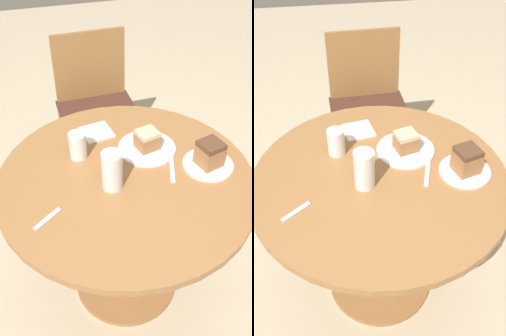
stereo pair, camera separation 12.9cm
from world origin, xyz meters
The scene contains 12 objects.
ground_plane centered at (0.00, 0.00, 0.00)m, with size 8.00×8.00×0.00m, color beige.
table centered at (0.00, 0.00, 0.53)m, with size 0.99×0.99×0.71m.
chair centered at (0.06, 0.88, 0.47)m, with size 0.46×0.43×0.87m.
plate_near centered at (0.13, 0.14, 0.71)m, with size 0.24×0.24×0.01m.
plate_far centered at (0.33, -0.03, 0.71)m, with size 0.20×0.20×0.01m.
cake_slice_near centered at (0.13, 0.14, 0.76)m, with size 0.10×0.10×0.08m.
cake_slice_far centered at (0.33, -0.03, 0.77)m, with size 0.11×0.11×0.10m.
glass_lemonade centered at (-0.15, 0.16, 0.76)m, with size 0.07×0.07×0.11m.
glass_water centered at (-0.06, -0.04, 0.78)m, with size 0.08×0.08×0.16m.
napkin_stack centered at (-0.05, 0.30, 0.71)m, with size 0.15×0.15×0.01m.
fork centered at (0.19, 0.00, 0.71)m, with size 0.07×0.18×0.00m.
spoon centered at (-0.32, -0.14, 0.71)m, with size 0.11×0.09×0.00m.
Camera 1 is at (-0.29, -1.07, 1.73)m, focal length 42.00 mm.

